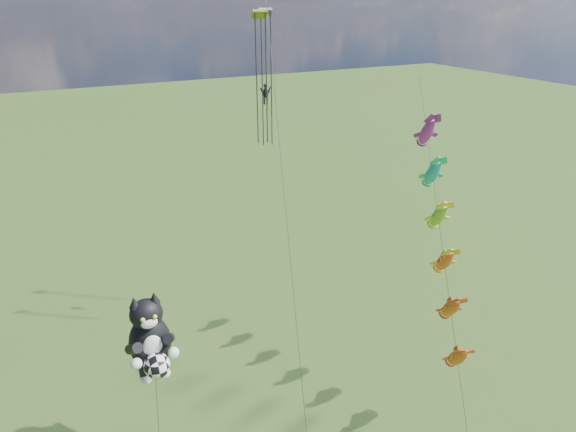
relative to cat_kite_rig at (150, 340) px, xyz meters
name	(u,v)px	position (x,y,z in m)	size (l,w,h in m)	color
cat_kite_rig	(150,340)	(0.00, 0.00, 0.00)	(2.67, 4.22, 11.45)	brown
fish_windsock_rig	(441,239)	(18.00, -1.91, 2.73)	(5.95, 14.90, 20.34)	brown
parafoil_rig	(266,87)	(10.81, 8.48, 11.10)	(5.70, 16.90, 26.02)	brown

